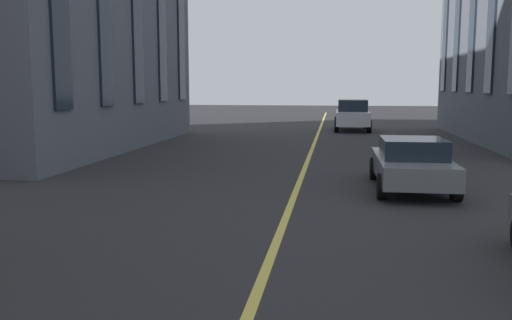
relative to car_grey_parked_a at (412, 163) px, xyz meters
The scene contains 3 objects.
lane_centre_line 3.53m from the car_grey_parked_a, 59.61° to the left, with size 80.00×0.16×0.01m.
car_grey_parked_a is the anchor object (origin of this frame).
car_white_near 19.43m from the car_grey_parked_a, ahead, with size 4.70×2.14×1.88m.
Camera 1 is at (3.46, -0.99, 2.73)m, focal length 38.70 mm.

